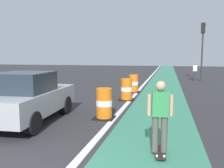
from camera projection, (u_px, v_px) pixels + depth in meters
name	position (u px, v px, depth m)	size (l,w,h in m)	color
bike_lane_strip	(162.00, 91.00, 15.19)	(2.50, 80.00, 0.01)	#387F60
lane_divider_stripe	(139.00, 90.00, 15.53)	(0.20, 80.00, 0.01)	silver
skateboarder_on_lane	(160.00, 116.00, 5.29)	(0.57, 0.82, 1.69)	black
parked_sedan_nearest	(27.00, 98.00, 7.99)	(2.10, 4.20, 1.70)	#9EA0A5
traffic_barrel_front	(104.00, 104.00, 8.47)	(0.73, 0.73, 1.09)	orange
traffic_barrel_mid	(126.00, 90.00, 12.01)	(0.73, 0.73, 1.09)	orange
traffic_barrel_back	(134.00, 84.00, 14.56)	(0.73, 0.73, 1.09)	orange
traffic_light_corner	(203.00, 41.00, 20.96)	(0.41, 0.32, 5.10)	#2D2D2D
pedestrian_crossing	(195.00, 71.00, 21.34)	(0.34, 0.20, 1.61)	#33333D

